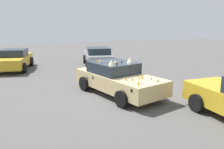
# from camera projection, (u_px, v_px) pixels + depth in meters

# --- Properties ---
(ground_plane) EXTENTS (60.00, 60.00, 0.00)m
(ground_plane) POSITION_uv_depth(u_px,v_px,m) (118.00, 94.00, 10.08)
(ground_plane) COLOR #514F4C
(art_car_decorated) EXTENTS (4.78, 3.10, 1.60)m
(art_car_decorated) POSITION_uv_depth(u_px,v_px,m) (117.00, 78.00, 9.99)
(art_car_decorated) COLOR #D8BC7F
(art_car_decorated) RESTS_ON ground
(parked_sedan_behind_left) EXTENTS (4.17, 2.39, 1.36)m
(parked_sedan_behind_left) POSITION_uv_depth(u_px,v_px,m) (98.00, 56.00, 16.71)
(parked_sedan_behind_left) COLOR gray
(parked_sedan_behind_left) RESTS_ON ground
(parked_sedan_far_right) EXTENTS (4.27, 2.44, 1.37)m
(parked_sedan_far_right) POSITION_uv_depth(u_px,v_px,m) (14.00, 59.00, 15.29)
(parked_sedan_far_right) COLOR gold
(parked_sedan_far_right) RESTS_ON ground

